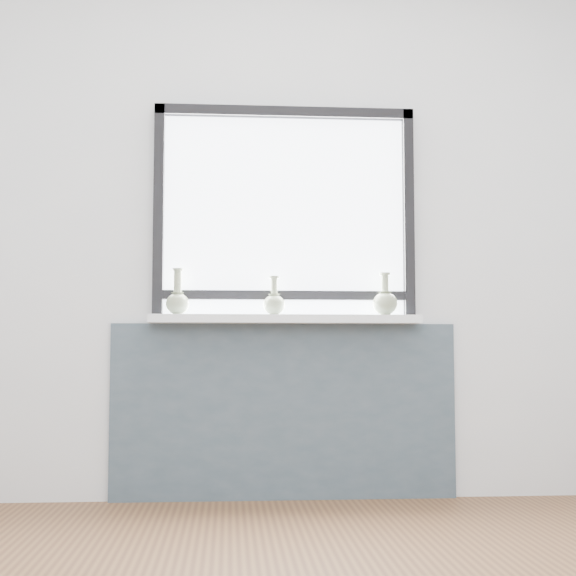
{
  "coord_description": "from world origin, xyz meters",
  "views": [
    {
      "loc": [
        -0.28,
        -2.19,
        0.72
      ],
      "look_at": [
        0.0,
        1.55,
        1.02
      ],
      "focal_mm": 50.0,
      "sensor_mm": 36.0,
      "label": 1
    }
  ],
  "objects": [
    {
      "name": "vase_b",
      "position": [
        -0.06,
        1.71,
        0.96
      ],
      "size": [
        0.11,
        0.11,
        0.19
      ],
      "rotation": [
        0.0,
        0.0,
        0.32
      ],
      "color": "gray",
      "rests_on": "windowsill"
    },
    {
      "name": "vase_a",
      "position": [
        -0.53,
        1.71,
        0.97
      ],
      "size": [
        0.11,
        0.11,
        0.23
      ],
      "rotation": [
        0.0,
        0.0,
        0.24
      ],
      "color": "gray",
      "rests_on": "windowsill"
    },
    {
      "name": "windowsill",
      "position": [
        0.0,
        1.71,
        0.88
      ],
      "size": [
        1.32,
        0.18,
        0.04
      ],
      "primitive_type": "cube",
      "color": "white",
      "rests_on": "apron_panel"
    },
    {
      "name": "back_wall",
      "position": [
        0.0,
        1.81,
        1.3
      ],
      "size": [
        3.6,
        0.02,
        2.6
      ],
      "primitive_type": "cube",
      "color": "silver",
      "rests_on": "ground"
    },
    {
      "name": "vase_c",
      "position": [
        0.49,
        1.69,
        0.97
      ],
      "size": [
        0.12,
        0.12,
        0.21
      ],
      "rotation": [
        0.0,
        0.0,
        0.01
      ],
      "color": "gray",
      "rests_on": "windowsill"
    },
    {
      "name": "apron_panel",
      "position": [
        0.0,
        1.78,
        0.43
      ],
      "size": [
        1.7,
        0.03,
        0.86
      ],
      "primitive_type": "cube",
      "color": "#43515D",
      "rests_on": "ground"
    },
    {
      "name": "window",
      "position": [
        0.0,
        1.77,
        1.44
      ],
      "size": [
        1.3,
        0.06,
        1.05
      ],
      "color": "black",
      "rests_on": "windowsill"
    }
  ]
}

